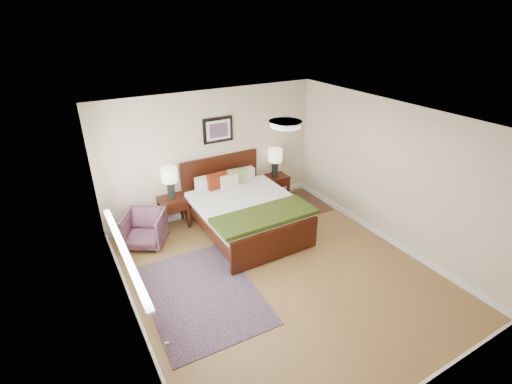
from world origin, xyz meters
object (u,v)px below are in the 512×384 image
Objects in this scene: lamp_left at (170,178)px; nightstand_right at (275,185)px; nightstand_left at (173,204)px; lamp_right at (275,158)px; armchair at (145,229)px; rug_persian at (202,293)px; bed at (244,206)px.

nightstand_right is at bearing -0.31° from lamp_left.
lamp_left reaches higher than nightstand_right.
lamp_right reaches higher than nightstand_left.
armchair is at bearing -151.27° from lamp_left.
lamp_right is at bearing 38.22° from armchair.
armchair is at bearing -173.35° from nightstand_right.
lamp_right is at bearing 0.00° from lamp_left.
armchair is (-0.65, -0.36, -0.71)m from lamp_left.
rug_persian is (-2.60, -2.08, -0.97)m from lamp_right.
lamp_right is 0.28× the size of rug_persian.
lamp_right is at bearing 90.00° from nightstand_right.
armchair reaches higher than nightstand_left.
lamp_right is at bearing 34.92° from bed.
armchair is (-0.65, -0.34, -0.17)m from nightstand_left.
rug_persian is at bearing -46.87° from armchair.
bed is 1.53m from lamp_right.
nightstand_left is 0.87× the size of armchair.
lamp_left is 1.00× the size of lamp_right.
lamp_right reaches higher than armchair.
armchair is 1.79m from rug_persian.
nightstand_left is at bearing 58.63° from armchair.
nightstand_right is at bearing -90.00° from lamp_right.
lamp_left reaches higher than armchair.
bed is at bearing -36.62° from nightstand_left.
lamp_right reaches higher than rug_persian.
nightstand_left is 2.13m from rug_persian.
armchair is at bearing -173.11° from lamp_right.
bed is 1.48m from nightstand_right.
armchair is (-1.76, 0.48, -0.23)m from bed.
bed is 3.57× the size of lamp_left.
nightstand_left reaches higher than nightstand_right.
lamp_right is (2.31, 0.00, -0.05)m from lamp_left.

